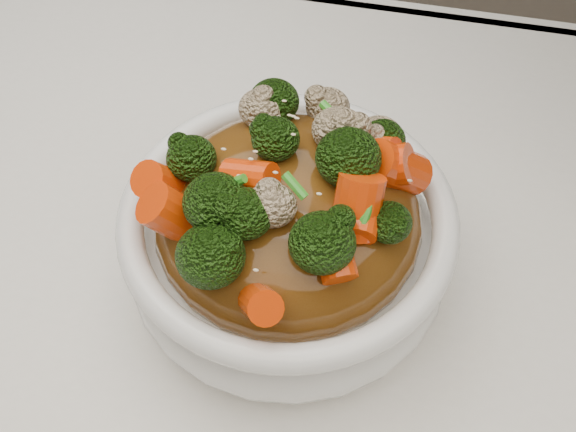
# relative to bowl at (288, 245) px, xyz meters

# --- Properties ---
(tablecloth) EXTENTS (1.20, 0.80, 0.04)m
(tablecloth) POSITION_rel_bowl_xyz_m (-0.04, -0.06, -0.06)
(tablecloth) COLOR white
(tablecloth) RESTS_ON dining_table
(bowl) EXTENTS (0.27, 0.27, 0.08)m
(bowl) POSITION_rel_bowl_xyz_m (0.00, 0.00, 0.00)
(bowl) COLOR white
(bowl) RESTS_ON tablecloth
(sauce_base) EXTENTS (0.22, 0.22, 0.09)m
(sauce_base) POSITION_rel_bowl_xyz_m (0.00, 0.00, 0.03)
(sauce_base) COLOR #56310E
(sauce_base) RESTS_ON bowl
(carrots) EXTENTS (0.22, 0.22, 0.05)m
(carrots) POSITION_rel_bowl_xyz_m (0.00, 0.00, 0.09)
(carrots) COLOR #E43C07
(carrots) RESTS_ON sauce_base
(broccoli) EXTENTS (0.22, 0.22, 0.04)m
(broccoli) POSITION_rel_bowl_xyz_m (0.00, 0.00, 0.09)
(broccoli) COLOR black
(broccoli) RESTS_ON sauce_base
(cauliflower) EXTENTS (0.22, 0.22, 0.04)m
(cauliflower) POSITION_rel_bowl_xyz_m (0.00, 0.00, 0.09)
(cauliflower) COLOR tan
(cauliflower) RESTS_ON sauce_base
(scallions) EXTENTS (0.16, 0.16, 0.02)m
(scallions) POSITION_rel_bowl_xyz_m (0.00, 0.00, 0.09)
(scallions) COLOR #308E20
(scallions) RESTS_ON sauce_base
(sesame_seeds) EXTENTS (0.19, 0.19, 0.01)m
(sesame_seeds) POSITION_rel_bowl_xyz_m (0.00, 0.00, 0.09)
(sesame_seeds) COLOR beige
(sesame_seeds) RESTS_ON sauce_base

